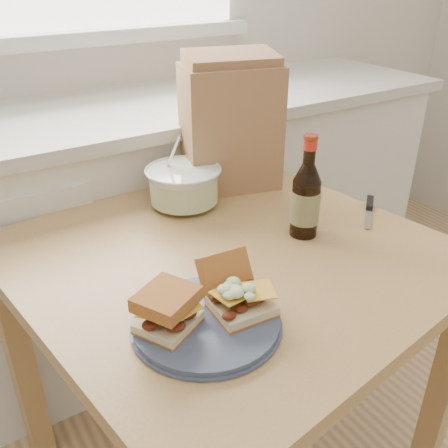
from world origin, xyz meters
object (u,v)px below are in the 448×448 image
plate (206,322)px  beer_bottle (306,199)px  paper_bag (231,128)px  dining_table (227,289)px  coleslaw_bowl (184,187)px

plate → beer_bottle: bearing=24.7°
beer_bottle → paper_bag: 0.37m
dining_table → paper_bag: paper_bag is taller
coleslaw_bowl → dining_table: bearing=-96.1°
coleslaw_bowl → paper_bag: paper_bag is taller
plate → beer_bottle: beer_bottle is taller
plate → paper_bag: size_ratio=0.78×
coleslaw_bowl → paper_bag: size_ratio=0.59×
coleslaw_bowl → paper_bag: (0.19, 0.05, 0.12)m
coleslaw_bowl → beer_bottle: bearing=-60.5°
coleslaw_bowl → beer_bottle: beer_bottle is taller
coleslaw_bowl → paper_bag: bearing=16.1°
dining_table → paper_bag: size_ratio=2.99×
dining_table → plate: bearing=-139.5°
dining_table → coleslaw_bowl: coleslaw_bowl is taller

